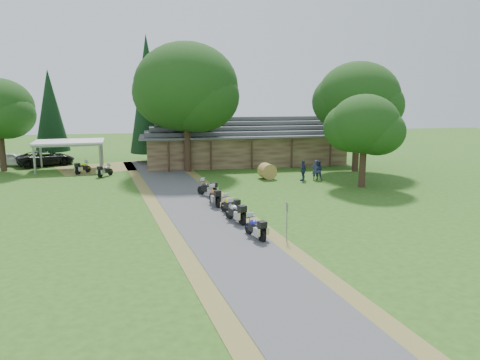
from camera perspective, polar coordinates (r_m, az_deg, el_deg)
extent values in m
plane|color=#2B5116|center=(25.85, -2.71, -6.34)|extent=(120.00, 120.00, 0.00)
plane|color=#4B4B4E|center=(29.61, -4.72, -4.09)|extent=(51.95, 51.95, 0.00)
imported|color=silver|center=(52.83, -25.85, 2.50)|extent=(3.31, 5.52, 1.72)
imported|color=black|center=(51.62, -22.62, 2.90)|extent=(4.79, 6.49, 2.29)
imported|color=navy|center=(40.68, 9.20, 1.43)|extent=(0.60, 0.45, 2.02)
imported|color=navy|center=(40.73, 9.54, 1.38)|extent=(0.67, 0.59, 1.94)
imported|color=navy|center=(40.10, 7.71, 1.36)|extent=(0.70, 0.72, 2.06)
cylinder|color=olive|center=(40.70, 3.33, 1.09)|extent=(1.55, 1.45, 1.35)
cone|color=black|center=(50.41, -11.15, 9.62)|extent=(4.06, 4.06, 13.24)
cone|color=black|center=(55.40, -22.10, 7.37)|extent=(3.68, 3.68, 9.83)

